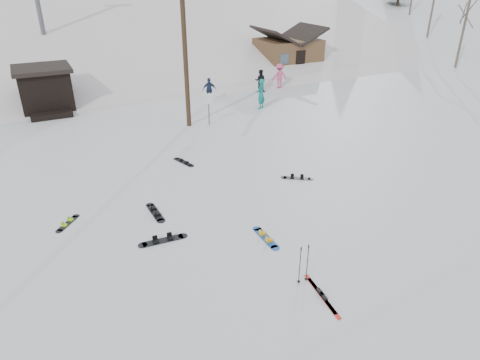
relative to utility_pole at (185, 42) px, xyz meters
name	(u,v)px	position (x,y,z in m)	size (l,w,h in m)	color
ground	(291,273)	(-2.00, -14.00, -4.68)	(200.00, 200.00, 0.00)	silver
ski_slope	(81,122)	(-2.00, 41.00, -16.68)	(60.00, 75.00, 45.00)	silver
ridge_right	(316,93)	(36.00, 36.00, -15.68)	(34.00, 85.00, 36.00)	silver
treeline_right	(344,32)	(34.00, 28.00, -4.68)	(20.00, 60.00, 10.00)	black
treeline_crest	(47,15)	(-2.00, 72.00, -4.68)	(50.00, 6.00, 10.00)	black
utility_pole	(185,42)	(0.00, 0.00, 0.00)	(2.00, 0.26, 9.00)	#3A2819
trail_sign	(209,104)	(1.10, -0.42, -3.41)	(0.50, 0.09, 1.85)	#595B60
lift_hut	(45,89)	(-7.00, 6.94, -3.32)	(3.40, 4.10, 2.75)	black
cabin	(288,53)	(13.00, 10.00, -3.20)	(5.39, 4.40, 3.77)	brown
hero_snowboard	(266,238)	(-1.76, -12.06, -4.65)	(0.30, 1.56, 0.11)	#1A52A9
hero_skis	(322,295)	(-1.76, -15.25, -4.65)	(0.35, 1.91, 0.10)	red
ski_poles	(304,264)	(-1.91, -14.50, -4.03)	(0.35, 0.09, 1.27)	black
board_scatter_a	(163,240)	(-4.92, -10.64, -4.65)	(1.69, 0.40, 0.12)	black
board_scatter_b	(155,212)	(-4.63, -8.75, -4.65)	(0.34, 1.62, 0.11)	black
board_scatter_c	(68,223)	(-7.66, -8.06, -4.66)	(0.92, 1.04, 0.09)	black
board_scatter_d	(297,178)	(1.75, -8.68, -4.66)	(1.23, 0.91, 0.10)	black
board_scatter_f	(184,162)	(-2.09, -4.84, -4.66)	(0.62, 1.37, 0.10)	black
skier_teal	(261,94)	(5.37, 1.11, -3.72)	(0.70, 0.46, 1.92)	#0C7A6E
skier_dark	(260,81)	(7.36, 4.77, -3.87)	(0.79, 0.61, 1.62)	black
skier_pink	(279,76)	(9.19, 5.10, -3.77)	(1.17, 0.68, 1.82)	#CB4777
skier_navy	(209,90)	(3.03, 4.07, -3.88)	(0.94, 0.39, 1.61)	#1C2B46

